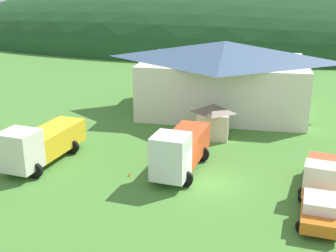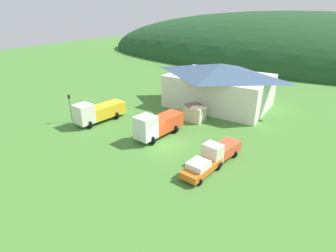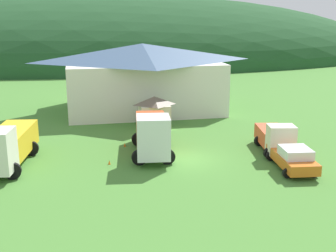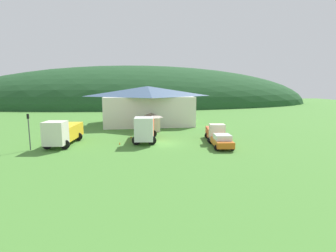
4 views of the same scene
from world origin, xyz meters
The scene contains 11 objects.
ground_plane centered at (0.00, 0.00, 0.00)m, with size 200.00×200.00×0.00m, color #477F33.
forested_hill_backdrop centered at (0.00, 72.19, 0.00)m, with size 137.63×60.00×29.39m, color #1E4723.
depot_building centered at (-0.63, 17.19, 3.71)m, with size 17.25×12.41×7.21m.
play_shed_cream centered at (-0.81, 8.83, 1.55)m, with size 2.89×2.46×3.01m.
heavy_rig_striped centered at (-12.58, 0.67, 1.62)m, with size 3.84×8.07×3.26m.
heavy_rig_white centered at (-2.36, 1.21, 1.72)m, with size 3.62×7.69×3.46m.
light_truck_cream centered at (6.93, -0.04, 1.17)m, with size 2.96×5.40×2.47m.
service_pickup_orange centered at (6.44, -3.73, 0.83)m, with size 2.82×5.27×1.66m.
traffic_light_west centered at (-15.76, -1.54, 2.57)m, with size 0.20×0.32×4.19m.
traffic_cone_near_pickup centered at (-4.15, 3.74, 0.00)m, with size 0.36×0.36×0.63m, color orange.
traffic_cone_mid_row centered at (-5.66, -0.20, 0.00)m, with size 0.36×0.36×0.61m, color orange.
Camera 2 is at (16.54, -25.56, 15.71)m, focal length 29.42 mm.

